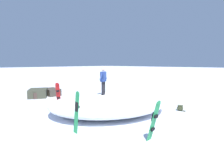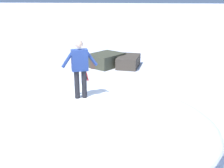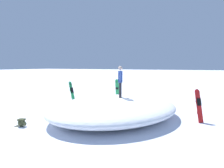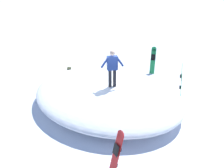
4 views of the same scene
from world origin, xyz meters
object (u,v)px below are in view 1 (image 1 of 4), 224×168
snowboard_primary_upright (77,111)px  snowboard_tertiary_upright (154,120)px  snowboarder_standing (103,79)px  backpack_near (180,108)px  snowboard_secondary_upright (58,93)px

snowboard_primary_upright → snowboard_tertiary_upright: (-1.37, 2.83, -0.08)m
snowboarder_standing → snowboard_primary_upright: snowboarder_standing is taller
snowboarder_standing → snowboard_tertiary_upright: 4.77m
snowboard_tertiary_upright → backpack_near: (-4.96, -1.04, -0.64)m
backpack_near → snowboarder_standing: bearing=-45.0°
snowboard_primary_upright → snowboard_tertiary_upright: size_ratio=1.10×
snowboard_tertiary_upright → backpack_near: snowboard_tertiary_upright is taller
snowboarder_standing → snowboard_primary_upright: (3.04, 1.50, -1.05)m
snowboard_primary_upright → snowboard_secondary_upright: 5.65m
snowboard_primary_upright → snowboarder_standing: bearing=-153.7°
snowboard_secondary_upright → backpack_near: bearing=120.5°
snowboarder_standing → backpack_near: snowboarder_standing is taller
snowboard_primary_upright → snowboard_secondary_upright: size_ratio=1.12×
snowboard_secondary_upright → snowboard_tertiary_upright: bearing=84.0°
backpack_near → snowboard_tertiary_upright: bearing=11.8°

